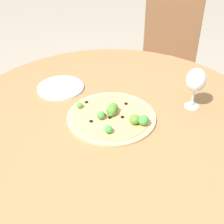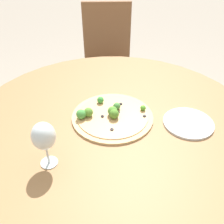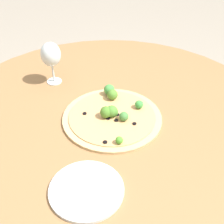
{
  "view_description": "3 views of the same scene",
  "coord_description": "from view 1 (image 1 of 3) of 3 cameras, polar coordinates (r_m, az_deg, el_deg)",
  "views": [
    {
      "loc": [
        0.32,
        -0.96,
        1.46
      ],
      "look_at": [
        0.0,
        -0.01,
        0.74
      ],
      "focal_mm": 50.0,
      "sensor_mm": 36.0,
      "label": 1
    },
    {
      "loc": [
        0.26,
        0.82,
        1.39
      ],
      "look_at": [
        0.0,
        -0.01,
        0.74
      ],
      "focal_mm": 40.0,
      "sensor_mm": 36.0,
      "label": 2
    },
    {
      "loc": [
        -0.85,
        0.18,
        1.43
      ],
      "look_at": [
        0.0,
        -0.01,
        0.74
      ],
      "focal_mm": 50.0,
      "sensor_mm": 36.0,
      "label": 3
    }
  ],
  "objects": [
    {
      "name": "ground_plane",
      "position": [
        1.78,
        0.01,
        -19.64
      ],
      "size": [
        12.0,
        12.0,
        0.0
      ],
      "primitive_type": "plane",
      "color": "gray"
    },
    {
      "name": "chair_2",
      "position": [
        2.21,
        9.73,
        9.1
      ],
      "size": [
        0.42,
        0.42,
        0.94
      ],
      "rotation": [
        0.0,
        0.0,
        -0.05
      ],
      "color": "brown",
      "rests_on": "ground_plane"
    },
    {
      "name": "pizza",
      "position": [
        1.24,
        0.25,
        -0.8
      ],
      "size": [
        0.36,
        0.36,
        0.06
      ],
      "color": "tan",
      "rests_on": "dining_table"
    },
    {
      "name": "dining_table",
      "position": [
        1.29,
        0.02,
        -2.79
      ],
      "size": [
        1.31,
        1.31,
        0.71
      ],
      "color": "olive",
      "rests_on": "ground_plane"
    },
    {
      "name": "plate_near",
      "position": [
        1.46,
        -9.38,
        4.42
      ],
      "size": [
        0.21,
        0.21,
        0.01
      ],
      "color": "silver",
      "rests_on": "dining_table"
    },
    {
      "name": "wine_glass",
      "position": [
        1.3,
        15.1,
        5.54
      ],
      "size": [
        0.08,
        0.08,
        0.18
      ],
      "color": "silver",
      "rests_on": "dining_table"
    }
  ]
}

